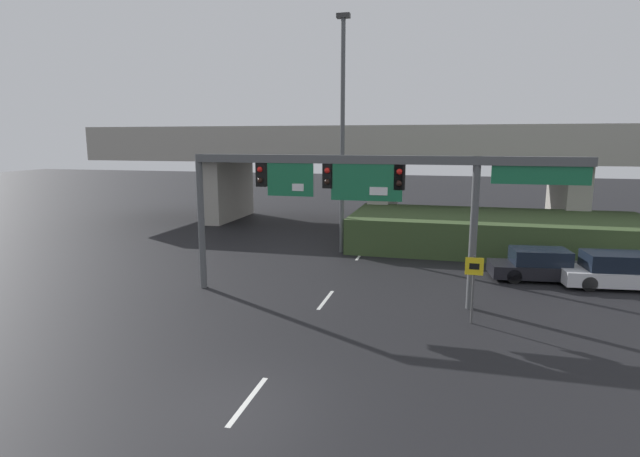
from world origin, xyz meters
TOP-DOWN VIEW (x-y plane):
  - ground_plane at (0.00, 0.00)m, footprint 160.00×160.00m
  - lane_markings at (0.00, 12.11)m, footprint 0.14×42.24m
  - signal_gantry at (1.22, 8.46)m, footprint 14.92×0.44m
  - speed_limit_sign at (5.47, 6.87)m, footprint 0.60×0.11m
  - highway_light_pole_near at (-1.15, 16.62)m, footprint 0.70×0.36m
  - overpass_bridge at (0.00, 26.02)m, footprint 43.37×8.45m
  - grass_embankment at (7.31, 19.63)m, footprint 16.42×7.37m
  - parked_sedan_near_right at (8.76, 13.34)m, footprint 4.80×2.27m
  - parked_sedan_mid_right at (11.68, 12.90)m, footprint 4.90×2.33m

SIDE VIEW (x-z plane):
  - ground_plane at x=0.00m, z-range 0.00..0.00m
  - lane_markings at x=0.00m, z-range 0.00..0.01m
  - parked_sedan_near_right at x=8.76m, z-range -0.05..1.36m
  - parked_sedan_mid_right at x=11.68m, z-range -0.06..1.44m
  - grass_embankment at x=7.31m, z-range 0.00..1.96m
  - speed_limit_sign at x=5.47m, z-range 0.36..2.75m
  - signal_gantry at x=1.22m, z-range 1.77..7.43m
  - overpass_bridge at x=0.00m, z-range 1.35..8.50m
  - highway_light_pole_near at x=-1.15m, z-range 0.37..13.08m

